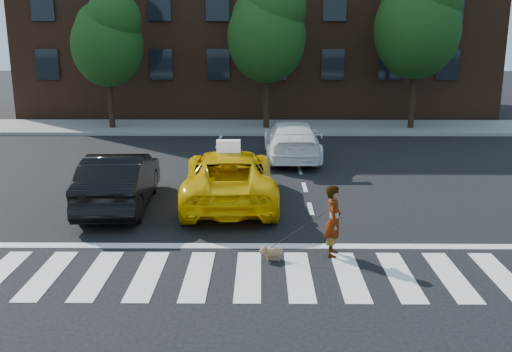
{
  "coord_description": "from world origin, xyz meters",
  "views": [
    {
      "loc": [
        0.24,
        -10.43,
        4.7
      ],
      "look_at": [
        0.12,
        3.69,
        1.1
      ],
      "focal_mm": 40.0,
      "sensor_mm": 36.0,
      "label": 1
    }
  ],
  "objects_px": {
    "black_sedan": "(120,180)",
    "woman": "(334,221)",
    "tree_left": "(108,37)",
    "tree_right": "(419,18)",
    "tree_mid": "(267,28)",
    "dog": "(271,252)",
    "white_suv": "(292,140)",
    "taxi": "(229,176)"
  },
  "relations": [
    {
      "from": "white_suv",
      "to": "woman",
      "type": "height_order",
      "value": "woman"
    },
    {
      "from": "tree_right",
      "to": "taxi",
      "type": "relative_size",
      "value": 1.43
    },
    {
      "from": "black_sedan",
      "to": "woman",
      "type": "distance_m",
      "value": 6.42
    },
    {
      "from": "dog",
      "to": "woman",
      "type": "bearing_deg",
      "value": 4.92
    },
    {
      "from": "tree_left",
      "to": "white_suv",
      "type": "height_order",
      "value": "tree_left"
    },
    {
      "from": "tree_left",
      "to": "tree_right",
      "type": "bearing_deg",
      "value": -0.0
    },
    {
      "from": "tree_left",
      "to": "taxi",
      "type": "relative_size",
      "value": 1.21
    },
    {
      "from": "tree_left",
      "to": "taxi",
      "type": "bearing_deg",
      "value": -62.16
    },
    {
      "from": "tree_mid",
      "to": "black_sedan",
      "type": "height_order",
      "value": "tree_mid"
    },
    {
      "from": "taxi",
      "to": "white_suv",
      "type": "bearing_deg",
      "value": -112.85
    },
    {
      "from": "tree_mid",
      "to": "woman",
      "type": "distance_m",
      "value": 16.46
    },
    {
      "from": "tree_mid",
      "to": "black_sedan",
      "type": "distance_m",
      "value": 13.74
    },
    {
      "from": "tree_mid",
      "to": "tree_left",
      "type": "bearing_deg",
      "value": 180.0
    },
    {
      "from": "tree_mid",
      "to": "dog",
      "type": "height_order",
      "value": "tree_mid"
    },
    {
      "from": "tree_right",
      "to": "dog",
      "type": "height_order",
      "value": "tree_right"
    },
    {
      "from": "tree_mid",
      "to": "woman",
      "type": "relative_size",
      "value": 4.56
    },
    {
      "from": "tree_left",
      "to": "dog",
      "type": "xyz_separation_m",
      "value": [
        7.43,
        -16.2,
        -4.26
      ]
    },
    {
      "from": "tree_left",
      "to": "tree_mid",
      "type": "height_order",
      "value": "tree_mid"
    },
    {
      "from": "tree_right",
      "to": "woman",
      "type": "relative_size",
      "value": 4.95
    },
    {
      "from": "tree_right",
      "to": "dog",
      "type": "xyz_separation_m",
      "value": [
        -7.07,
        -16.2,
        -5.08
      ]
    },
    {
      "from": "black_sedan",
      "to": "tree_mid",
      "type": "bearing_deg",
      "value": -111.21
    },
    {
      "from": "taxi",
      "to": "black_sedan",
      "type": "bearing_deg",
      "value": 6.0
    },
    {
      "from": "tree_right",
      "to": "woman",
      "type": "height_order",
      "value": "tree_right"
    },
    {
      "from": "white_suv",
      "to": "woman",
      "type": "relative_size",
      "value": 3.17
    },
    {
      "from": "tree_left",
      "to": "woman",
      "type": "height_order",
      "value": "tree_left"
    },
    {
      "from": "black_sedan",
      "to": "white_suv",
      "type": "distance_m",
      "value": 7.92
    },
    {
      "from": "white_suv",
      "to": "dog",
      "type": "xyz_separation_m",
      "value": [
        -0.94,
        -9.89,
        -0.53
      ]
    },
    {
      "from": "black_sedan",
      "to": "woman",
      "type": "xyz_separation_m",
      "value": [
        5.41,
        -3.46,
        0.02
      ]
    },
    {
      "from": "tree_right",
      "to": "white_suv",
      "type": "height_order",
      "value": "tree_right"
    },
    {
      "from": "white_suv",
      "to": "dog",
      "type": "bearing_deg",
      "value": 83.72
    },
    {
      "from": "tree_mid",
      "to": "white_suv",
      "type": "distance_m",
      "value": 7.6
    },
    {
      "from": "tree_mid",
      "to": "white_suv",
      "type": "height_order",
      "value": "tree_mid"
    },
    {
      "from": "taxi",
      "to": "woman",
      "type": "xyz_separation_m",
      "value": [
        2.44,
        -3.93,
        0.03
      ]
    },
    {
      "from": "taxi",
      "to": "black_sedan",
      "type": "xyz_separation_m",
      "value": [
        -2.97,
        -0.47,
        0.01
      ]
    },
    {
      "from": "woman",
      "to": "dog",
      "type": "xyz_separation_m",
      "value": [
        -1.34,
        -0.3,
        -0.6
      ]
    },
    {
      "from": "white_suv",
      "to": "dog",
      "type": "relative_size",
      "value": 9.0
    },
    {
      "from": "tree_left",
      "to": "black_sedan",
      "type": "height_order",
      "value": "tree_left"
    },
    {
      "from": "tree_left",
      "to": "tree_mid",
      "type": "xyz_separation_m",
      "value": [
        7.5,
        -0.0,
        0.41
      ]
    },
    {
      "from": "black_sedan",
      "to": "dog",
      "type": "bearing_deg",
      "value": 134.52
    },
    {
      "from": "tree_right",
      "to": "black_sedan",
      "type": "height_order",
      "value": "tree_right"
    },
    {
      "from": "tree_left",
      "to": "taxi",
      "type": "height_order",
      "value": "tree_left"
    },
    {
      "from": "taxi",
      "to": "woman",
      "type": "height_order",
      "value": "woman"
    }
  ]
}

